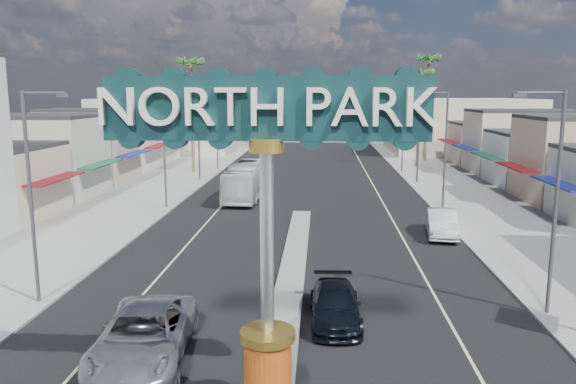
# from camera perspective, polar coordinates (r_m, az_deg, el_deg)

# --- Properties ---
(ground) EXTENTS (160.00, 160.00, 0.00)m
(ground) POSITION_cam_1_polar(r_m,az_deg,el_deg) (43.07, 1.48, -1.87)
(ground) COLOR gray
(ground) RESTS_ON ground
(road) EXTENTS (20.00, 120.00, 0.01)m
(road) POSITION_cam_1_polar(r_m,az_deg,el_deg) (43.07, 1.48, -1.87)
(road) COLOR black
(road) RESTS_ON ground
(median_island) EXTENTS (1.30, 30.00, 0.16)m
(median_island) POSITION_cam_1_polar(r_m,az_deg,el_deg) (27.60, 0.34, -8.58)
(median_island) COLOR gray
(median_island) RESTS_ON ground
(sidewalk_left) EXTENTS (8.00, 120.00, 0.12)m
(sidewalk_left) POSITION_cam_1_polar(r_m,az_deg,el_deg) (45.71, -16.36, -1.51)
(sidewalk_left) COLOR gray
(sidewalk_left) RESTS_ON ground
(sidewalk_right) EXTENTS (8.00, 120.00, 0.12)m
(sidewalk_right) POSITION_cam_1_polar(r_m,az_deg,el_deg) (44.85, 19.67, -1.91)
(sidewalk_right) COLOR gray
(sidewalk_right) RESTS_ON ground
(storefront_row_left) EXTENTS (12.00, 42.00, 6.00)m
(storefront_row_left) POSITION_cam_1_polar(r_m,az_deg,el_deg) (60.97, -21.28, 3.82)
(storefront_row_left) COLOR beige
(storefront_row_left) RESTS_ON ground
(storefront_row_right) EXTENTS (12.00, 42.00, 6.00)m
(storefront_row_right) POSITION_cam_1_polar(r_m,az_deg,el_deg) (59.87, 25.62, 3.41)
(storefront_row_right) COLOR #B7B29E
(storefront_row_right) RESTS_ON ground
(backdrop_far_left) EXTENTS (20.00, 20.00, 8.00)m
(backdrop_far_left) POSITION_cam_1_polar(r_m,az_deg,el_deg) (90.34, -11.70, 6.74)
(backdrop_far_left) COLOR #B7B29E
(backdrop_far_left) RESTS_ON ground
(backdrop_far_right) EXTENTS (20.00, 20.00, 8.00)m
(backdrop_far_right) POSITION_cam_1_polar(r_m,az_deg,el_deg) (89.66, 16.79, 6.50)
(backdrop_far_right) COLOR beige
(backdrop_far_right) RESTS_ON ground
(gateway_sign) EXTENTS (8.20, 1.50, 9.15)m
(gateway_sign) POSITION_cam_1_polar(r_m,az_deg,el_deg) (14.47, -2.19, -1.80)
(gateway_sign) COLOR #C13A0E
(gateway_sign) RESTS_ON median_island
(traffic_signal_left) EXTENTS (5.09, 0.45, 6.00)m
(traffic_signal_left) POSITION_cam_1_polar(r_m,az_deg,el_deg) (57.29, -7.28, 5.34)
(traffic_signal_left) COLOR #47474C
(traffic_signal_left) RESTS_ON ground
(traffic_signal_right) EXTENTS (5.09, 0.45, 6.00)m
(traffic_signal_right) POSITION_cam_1_polar(r_m,az_deg,el_deg) (56.84, 11.32, 5.19)
(traffic_signal_right) COLOR #47474C
(traffic_signal_right) RESTS_ON ground
(streetlight_l_near) EXTENTS (2.03, 0.22, 9.00)m
(streetlight_l_near) POSITION_cam_1_polar(r_m,az_deg,el_deg) (25.37, -24.43, 0.46)
(streetlight_l_near) COLOR #47474C
(streetlight_l_near) RESTS_ON ground
(streetlight_l_mid) EXTENTS (2.03, 0.22, 9.00)m
(streetlight_l_mid) POSITION_cam_1_polar(r_m,az_deg,el_deg) (43.91, -12.28, 4.82)
(streetlight_l_mid) COLOR #47474C
(streetlight_l_mid) RESTS_ON ground
(streetlight_l_far) EXTENTS (2.03, 0.22, 9.00)m
(streetlight_l_far) POSITION_cam_1_polar(r_m,az_deg,el_deg) (65.31, -7.08, 6.61)
(streetlight_l_far) COLOR #47474C
(streetlight_l_far) RESTS_ON ground
(streetlight_r_near) EXTENTS (2.03, 0.22, 9.00)m
(streetlight_r_near) POSITION_cam_1_polar(r_m,az_deg,el_deg) (24.20, 25.29, -0.03)
(streetlight_r_near) COLOR #47474C
(streetlight_r_near) RESTS_ON ground
(streetlight_r_mid) EXTENTS (2.03, 0.22, 9.00)m
(streetlight_r_mid) POSITION_cam_1_polar(r_m,az_deg,el_deg) (43.25, 15.50, 4.60)
(streetlight_r_mid) COLOR #47474C
(streetlight_r_mid) RESTS_ON ground
(streetlight_r_far) EXTENTS (2.03, 0.22, 9.00)m
(streetlight_r_far) POSITION_cam_1_polar(r_m,az_deg,el_deg) (64.87, 11.48, 6.47)
(streetlight_r_far) COLOR #47474C
(streetlight_r_far) RESTS_ON ground
(palm_left_far) EXTENTS (2.60, 2.60, 13.10)m
(palm_left_far) POSITION_cam_1_polar(r_m,az_deg,el_deg) (63.82, -9.86, 12.24)
(palm_left_far) COLOR brown
(palm_left_far) RESTS_ON ground
(palm_right_mid) EXTENTS (2.60, 2.60, 12.10)m
(palm_right_mid) POSITION_cam_1_polar(r_m,az_deg,el_deg) (69.12, 13.32, 11.20)
(palm_right_mid) COLOR brown
(palm_right_mid) RESTS_ON ground
(palm_right_far) EXTENTS (2.60, 2.60, 14.10)m
(palm_right_far) POSITION_cam_1_polar(r_m,az_deg,el_deg) (75.44, 14.12, 12.41)
(palm_right_far) COLOR brown
(palm_right_far) RESTS_ON ground
(suv_left) EXTENTS (3.45, 6.54, 1.75)m
(suv_left) POSITION_cam_1_polar(r_m,az_deg,el_deg) (20.01, -14.43, -13.92)
(suv_left) COLOR #A7A6AB
(suv_left) RESTS_ON ground
(suv_right) EXTENTS (2.05, 4.81, 1.38)m
(suv_right) POSITION_cam_1_polar(r_m,az_deg,el_deg) (22.52, 4.81, -11.35)
(suv_right) COLOR black
(suv_right) RESTS_ON ground
(car_parked_right) EXTENTS (2.36, 5.21, 1.66)m
(car_parked_right) POSITION_cam_1_polar(r_m,az_deg,el_deg) (36.55, 15.35, -3.07)
(car_parked_right) COLOR silver
(car_parked_right) RESTS_ON ground
(city_bus) EXTENTS (2.71, 10.78, 2.99)m
(city_bus) POSITION_cam_1_polar(r_m,az_deg,el_deg) (48.11, -4.27, 1.17)
(city_bus) COLOR silver
(city_bus) RESTS_ON ground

